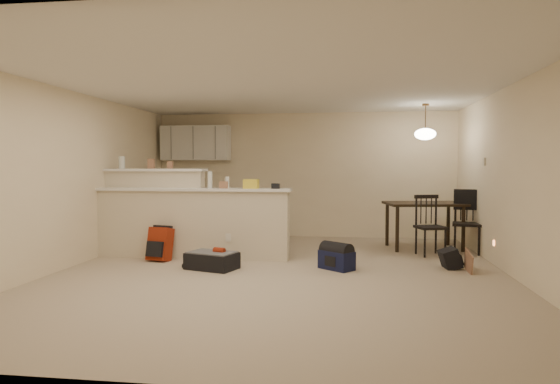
% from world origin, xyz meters
% --- Properties ---
extents(room, '(7.00, 7.02, 2.50)m').
position_xyz_m(room, '(0.00, 0.00, 1.25)').
color(room, '#B8A68E').
rests_on(room, ground).
extents(breakfast_bar, '(3.08, 0.58, 1.39)m').
position_xyz_m(breakfast_bar, '(-1.76, 0.98, 0.61)').
color(breakfast_bar, beige).
rests_on(breakfast_bar, ground).
extents(upper_cabinets, '(1.40, 0.34, 0.70)m').
position_xyz_m(upper_cabinets, '(-2.20, 3.32, 1.90)').
color(upper_cabinets, white).
rests_on(upper_cabinets, room).
extents(kitchen_counter, '(1.80, 0.60, 0.90)m').
position_xyz_m(kitchen_counter, '(-2.00, 3.19, 0.45)').
color(kitchen_counter, white).
rests_on(kitchen_counter, ground).
extents(thermostat, '(0.02, 0.12, 0.12)m').
position_xyz_m(thermostat, '(2.98, 1.55, 1.50)').
color(thermostat, beige).
rests_on(thermostat, room).
extents(jar, '(0.10, 0.10, 0.20)m').
position_xyz_m(jar, '(-2.76, 1.12, 1.49)').
color(jar, silver).
rests_on(jar, breakfast_bar).
extents(cereal_box, '(0.10, 0.07, 0.16)m').
position_xyz_m(cereal_box, '(-2.26, 1.12, 1.47)').
color(cereal_box, '#96684D').
rests_on(cereal_box, breakfast_bar).
extents(small_box, '(0.08, 0.06, 0.12)m').
position_xyz_m(small_box, '(-1.94, 1.12, 1.45)').
color(small_box, '#96684D').
rests_on(small_box, breakfast_bar).
extents(bottle_a, '(0.07, 0.07, 0.26)m').
position_xyz_m(bottle_a, '(-1.22, 0.90, 1.22)').
color(bottle_a, silver).
rests_on(bottle_a, breakfast_bar).
extents(bottle_b, '(0.06, 0.06, 0.18)m').
position_xyz_m(bottle_b, '(-0.94, 0.90, 1.18)').
color(bottle_b, silver).
rests_on(bottle_b, breakfast_bar).
extents(bag_lump, '(0.22, 0.18, 0.14)m').
position_xyz_m(bag_lump, '(-0.57, 0.90, 1.16)').
color(bag_lump, '#96684D').
rests_on(bag_lump, breakfast_bar).
extents(pouch, '(0.12, 0.10, 0.08)m').
position_xyz_m(pouch, '(-0.19, 0.90, 1.13)').
color(pouch, '#96684D').
rests_on(pouch, breakfast_bar).
extents(extra_item_x, '(0.14, 0.10, 0.12)m').
position_xyz_m(extra_item_x, '(-0.61, 0.90, 1.15)').
color(extra_item_x, '#96684D').
rests_on(extra_item_x, breakfast_bar).
extents(extra_item_y, '(0.14, 0.10, 0.11)m').
position_xyz_m(extra_item_y, '(-0.99, 0.90, 1.14)').
color(extra_item_y, '#96684D').
rests_on(extra_item_y, breakfast_bar).
extents(dining_table, '(1.41, 1.06, 0.80)m').
position_xyz_m(dining_table, '(2.20, 2.29, 0.71)').
color(dining_table, black).
rests_on(dining_table, ground).
extents(pendant_lamp, '(0.36, 0.36, 0.62)m').
position_xyz_m(pendant_lamp, '(2.20, 2.29, 1.99)').
color(pendant_lamp, brown).
rests_on(pendant_lamp, room).
extents(dining_chair_near, '(0.52, 0.51, 0.97)m').
position_xyz_m(dining_chair_near, '(2.21, 1.61, 0.48)').
color(dining_chair_near, black).
rests_on(dining_chair_near, ground).
extents(dining_chair_far, '(0.52, 0.51, 1.02)m').
position_xyz_m(dining_chair_far, '(2.83, 1.91, 0.51)').
color(dining_chair_far, black).
rests_on(dining_chair_far, ground).
extents(suitcase, '(0.77, 0.62, 0.23)m').
position_xyz_m(suitcase, '(-0.98, 0.12, 0.11)').
color(suitcase, black).
rests_on(suitcase, ground).
extents(red_backpack, '(0.37, 0.28, 0.50)m').
position_xyz_m(red_backpack, '(-1.92, 0.61, 0.25)').
color(red_backpack, maroon).
rests_on(red_backpack, ground).
extents(navy_duffel, '(0.53, 0.50, 0.26)m').
position_xyz_m(navy_duffel, '(0.74, 0.33, 0.13)').
color(navy_duffel, '#121739').
rests_on(navy_duffel, ground).
extents(black_daypack, '(0.25, 0.33, 0.27)m').
position_xyz_m(black_daypack, '(2.31, 0.61, 0.14)').
color(black_daypack, black).
rests_on(black_daypack, ground).
extents(cardboard_sheet, '(0.03, 0.37, 0.28)m').
position_xyz_m(cardboard_sheet, '(2.51, 0.36, 0.14)').
color(cardboard_sheet, '#96684D').
rests_on(cardboard_sheet, ground).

